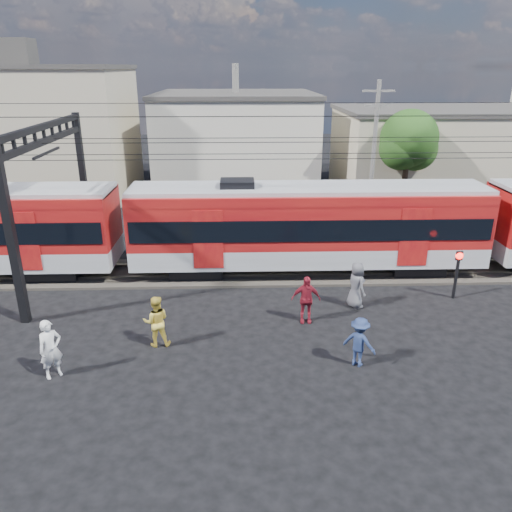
% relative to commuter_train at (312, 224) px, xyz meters
% --- Properties ---
extents(ground, '(120.00, 120.00, 0.00)m').
position_rel_commuter_train_xyz_m(ground, '(-1.55, -8.00, -2.40)').
color(ground, black).
rests_on(ground, ground).
extents(track_bed, '(70.00, 3.40, 0.12)m').
position_rel_commuter_train_xyz_m(track_bed, '(-1.55, 0.00, -2.34)').
color(track_bed, '#2D2823').
rests_on(track_bed, ground).
extents(rail_near, '(70.00, 0.12, 0.12)m').
position_rel_commuter_train_xyz_m(rail_near, '(-1.55, -0.75, -2.22)').
color(rail_near, '#59544C').
rests_on(rail_near, track_bed).
extents(rail_far, '(70.00, 0.12, 0.12)m').
position_rel_commuter_train_xyz_m(rail_far, '(-1.55, 0.75, -2.22)').
color(rail_far, '#59544C').
rests_on(rail_far, track_bed).
extents(commuter_train, '(50.30, 3.08, 4.17)m').
position_rel_commuter_train_xyz_m(commuter_train, '(0.00, 0.00, 0.00)').
color(commuter_train, black).
rests_on(commuter_train, ground).
extents(catenary, '(70.00, 9.30, 7.52)m').
position_rel_commuter_train_xyz_m(catenary, '(-10.20, -0.00, 2.73)').
color(catenary, black).
rests_on(catenary, ground).
extents(building_west, '(14.28, 10.20, 9.30)m').
position_rel_commuter_train_xyz_m(building_west, '(-18.55, 16.00, 2.25)').
color(building_west, '#B7AB8C').
rests_on(building_west, ground).
extents(building_midwest, '(12.24, 12.24, 7.30)m').
position_rel_commuter_train_xyz_m(building_midwest, '(-3.55, 19.00, 1.25)').
color(building_midwest, beige).
rests_on(building_midwest, ground).
extents(building_mideast, '(16.32, 10.20, 6.30)m').
position_rel_commuter_train_xyz_m(building_mideast, '(12.45, 16.00, 0.75)').
color(building_mideast, '#B7AB8C').
rests_on(building_mideast, ground).
extents(utility_pole_mid, '(1.80, 0.24, 8.50)m').
position_rel_commuter_train_xyz_m(utility_pole_mid, '(4.45, 7.00, 2.13)').
color(utility_pole_mid, slate).
rests_on(utility_pole_mid, ground).
extents(tree_near, '(3.82, 3.64, 6.72)m').
position_rel_commuter_train_xyz_m(tree_near, '(7.63, 10.09, 2.26)').
color(tree_near, '#382619').
rests_on(tree_near, ground).
extents(pedestrian_a, '(0.84, 0.81, 1.94)m').
position_rel_commuter_train_xyz_m(pedestrian_a, '(-9.22, -8.18, -1.43)').
color(pedestrian_a, silver).
rests_on(pedestrian_a, ground).
extents(pedestrian_b, '(0.98, 0.81, 1.85)m').
position_rel_commuter_train_xyz_m(pedestrian_b, '(-6.24, -6.40, -1.48)').
color(pedestrian_b, gold).
rests_on(pedestrian_b, ground).
extents(pedestrian_c, '(1.26, 1.15, 1.70)m').
position_rel_commuter_train_xyz_m(pedestrian_c, '(0.50, -7.87, -1.55)').
color(pedestrian_c, navy).
rests_on(pedestrian_c, ground).
extents(pedestrian_d, '(1.11, 0.49, 1.88)m').
position_rel_commuter_train_xyz_m(pedestrian_d, '(-0.85, -4.86, -1.46)').
color(pedestrian_d, maroon).
rests_on(pedestrian_d, ground).
extents(pedestrian_e, '(0.91, 1.09, 1.91)m').
position_rel_commuter_train_xyz_m(pedestrian_e, '(1.34, -3.64, -1.45)').
color(pedestrian_e, '#535358').
rests_on(pedestrian_e, ground).
extents(crossing_signal, '(0.31, 0.31, 2.10)m').
position_rel_commuter_train_xyz_m(crossing_signal, '(5.66, -2.99, -0.94)').
color(crossing_signal, black).
rests_on(crossing_signal, ground).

